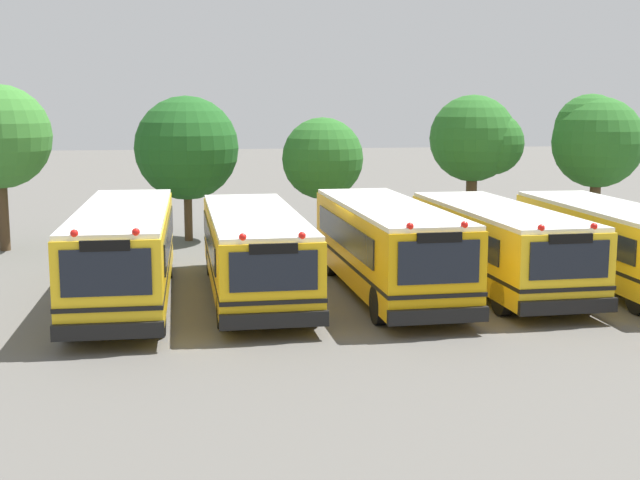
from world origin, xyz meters
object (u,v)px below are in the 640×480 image
at_px(school_bus_0, 124,251).
at_px(school_bus_4, 615,242).
at_px(tree_2, 320,159).
at_px(tree_3, 478,140).
at_px(tree_1, 186,150).
at_px(school_bus_3, 497,244).
at_px(tree_0, 0,138).
at_px(tree_4, 595,139).
at_px(school_bus_2, 387,245).
at_px(school_bus_1, 254,249).

height_order(school_bus_0, school_bus_4, school_bus_0).
height_order(tree_2, tree_3, tree_3).
relative_size(tree_1, tree_3, 0.99).
height_order(school_bus_0, tree_3, tree_3).
bearing_deg(school_bus_3, school_bus_4, 175.59).
xyz_separation_m(tree_0, tree_4, (23.50, -0.16, -0.17)).
relative_size(school_bus_2, tree_2, 1.97).
bearing_deg(tree_4, school_bus_1, -148.93).
xyz_separation_m(school_bus_0, tree_0, (-5.00, 9.40, 2.76)).
relative_size(school_bus_1, tree_3, 1.73).
xyz_separation_m(tree_1, tree_3, (12.03, -0.26, 0.33)).
bearing_deg(school_bus_4, school_bus_0, 0.31).
relative_size(school_bus_4, tree_2, 2.03).
distance_m(tree_0, tree_3, 18.88).
relative_size(tree_3, tree_4, 0.99).
xyz_separation_m(school_bus_1, school_bus_4, (10.94, -0.38, -0.01)).
relative_size(school_bus_0, tree_2, 2.09).
distance_m(tree_2, tree_3, 6.91).
distance_m(tree_0, tree_1, 6.95).
bearing_deg(tree_3, school_bus_1, -135.43).
distance_m(school_bus_2, tree_2, 9.74).
xyz_separation_m(school_bus_1, school_bus_2, (3.82, -0.42, 0.10)).
height_order(tree_0, tree_4, tree_0).
xyz_separation_m(school_bus_2, tree_4, (11.05, 9.38, 2.61)).
bearing_deg(school_bus_2, tree_1, -63.48).
bearing_deg(school_bus_2, school_bus_4, 179.18).
bearing_deg(tree_1, school_bus_1, -80.07).
bearing_deg(school_bus_0, school_bus_2, 179.62).
height_order(school_bus_4, tree_1, tree_1).
distance_m(school_bus_2, tree_3, 12.55).
distance_m(school_bus_3, tree_4, 12.19).
bearing_deg(school_bus_1, school_bus_4, 177.61).
bearing_deg(tree_3, tree_0, -177.12).
bearing_deg(tree_3, school_bus_0, -143.25).
distance_m(school_bus_1, tree_3, 14.59).
height_order(tree_0, tree_1, tree_0).
relative_size(school_bus_2, school_bus_4, 0.97).
bearing_deg(tree_2, tree_3, 7.89).
xyz_separation_m(school_bus_3, tree_4, (7.60, 9.13, 2.70)).
distance_m(school_bus_0, tree_2, 11.89).
bearing_deg(school_bus_1, school_bus_0, 3.94).
height_order(school_bus_1, tree_2, tree_2).
height_order(school_bus_2, tree_4, tree_4).
relative_size(school_bus_1, school_bus_3, 1.07).
xyz_separation_m(school_bus_2, tree_3, (6.40, 10.49, 2.53)).
relative_size(school_bus_2, school_bus_3, 1.03).
bearing_deg(tree_1, tree_4, -4.69).
xyz_separation_m(school_bus_4, tree_4, (3.93, 9.34, 2.72)).
bearing_deg(school_bus_3, tree_0, -31.52).
distance_m(school_bus_1, school_bus_2, 3.84).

